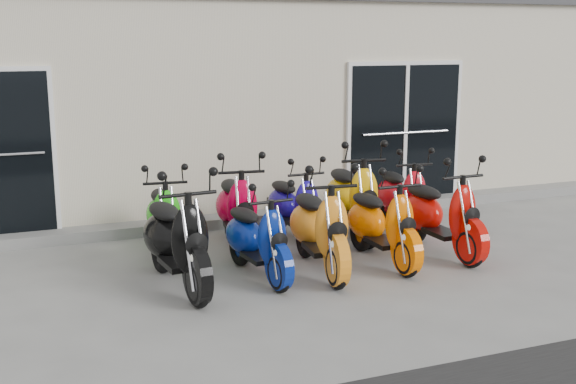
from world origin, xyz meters
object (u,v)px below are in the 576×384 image
object	(u,v)px
scooter_back_blue	(294,196)
scooter_back_extra	(402,186)
scooter_front_orange_a	(319,215)
scooter_front_orange_b	(382,212)
scooter_front_red	(441,203)
scooter_back_red	(237,198)
scooter_back_yellow	(352,186)
scooter_back_green	(164,207)
scooter_front_black	(176,226)
scooter_front_blue	(257,227)

from	to	relation	value
scooter_back_blue	scooter_back_extra	bearing A→B (deg)	-3.86
scooter_front_orange_a	scooter_front_orange_b	xyz separation A→B (m)	(0.83, 0.03, -0.04)
scooter_front_red	scooter_back_extra	world-z (taller)	scooter_front_red
scooter_back_red	scooter_back_extra	bearing A→B (deg)	9.88
scooter_front_orange_b	scooter_back_yellow	world-z (taller)	scooter_back_yellow
scooter_front_orange_a	scooter_back_blue	world-z (taller)	scooter_front_orange_a
scooter_back_extra	scooter_back_blue	bearing A→B (deg)	-173.94
scooter_front_orange_b	scooter_back_blue	distance (m)	1.48
scooter_front_orange_b	scooter_back_extra	world-z (taller)	scooter_front_orange_b
scooter_front_orange_b	scooter_back_red	xyz separation A→B (m)	(-1.42, 1.26, 0.03)
scooter_back_red	scooter_back_blue	size ratio (longest dim) A/B	1.12
scooter_back_blue	scooter_back_yellow	distance (m)	0.81
scooter_back_blue	scooter_front_orange_a	bearing A→B (deg)	-103.28
scooter_back_yellow	scooter_back_extra	world-z (taller)	scooter_back_yellow
scooter_front_red	scooter_back_green	distance (m)	3.46
scooter_back_blue	scooter_back_yellow	world-z (taller)	scooter_back_yellow
scooter_front_black	scooter_front_orange_a	size ratio (longest dim) A/B	1.04
scooter_front_orange_a	scooter_front_red	xyz separation A→B (m)	(1.70, 0.09, -0.02)
scooter_back_red	scooter_back_blue	world-z (taller)	scooter_back_red
scooter_back_red	scooter_back_yellow	xyz separation A→B (m)	(1.63, -0.04, 0.03)
scooter_front_blue	scooter_back_red	bearing A→B (deg)	77.01
scooter_back_green	scooter_back_extra	size ratio (longest dim) A/B	1.00
scooter_back_blue	scooter_back_red	bearing A→B (deg)	-176.63
scooter_back_green	scooter_back_blue	world-z (taller)	scooter_back_green
scooter_front_orange_b	scooter_back_blue	size ratio (longest dim) A/B	1.06
scooter_front_black	scooter_back_yellow	xyz separation A→B (m)	(2.70, 1.21, -0.01)
scooter_back_blue	scooter_back_yellow	xyz separation A→B (m)	(0.79, -0.14, 0.10)
scooter_front_black	scooter_back_extra	size ratio (longest dim) A/B	1.15
scooter_front_blue	scooter_front_orange_a	world-z (taller)	scooter_front_orange_a
scooter_front_red	scooter_back_red	world-z (taller)	scooter_back_red
scooter_back_yellow	scooter_front_orange_b	bearing A→B (deg)	-92.47
scooter_front_blue	scooter_back_green	world-z (taller)	scooter_back_green
scooter_front_blue	scooter_front_orange_b	bearing A→B (deg)	-6.83
scooter_front_orange_b	scooter_back_green	size ratio (longest dim) A/B	1.03
scooter_front_red	scooter_back_green	bearing A→B (deg)	156.22
scooter_front_black	scooter_front_red	world-z (taller)	scooter_front_black
scooter_back_yellow	scooter_back_blue	bearing A→B (deg)	177.50
scooter_front_black	scooter_back_extra	distance (m)	3.79
scooter_front_red	scooter_back_extra	bearing A→B (deg)	79.17
scooter_front_black	scooter_front_orange_a	xyz separation A→B (m)	(1.66, -0.04, -0.02)
scooter_front_black	scooter_front_orange_b	size ratio (longest dim) A/B	1.11
scooter_front_black	scooter_back_extra	bearing A→B (deg)	15.26
scooter_front_red	scooter_back_extra	xyz separation A→B (m)	(0.19, 1.27, -0.05)
scooter_front_red	scooter_back_red	distance (m)	2.58
scooter_front_orange_a	scooter_front_orange_b	bearing A→B (deg)	8.25
scooter_front_red	scooter_back_extra	size ratio (longest dim) A/B	1.08
scooter_back_green	scooter_front_orange_a	bearing A→B (deg)	-35.17
scooter_front_black	scooter_front_red	bearing A→B (deg)	-4.35
scooter_back_blue	scooter_front_blue	bearing A→B (deg)	-129.66
scooter_front_red	scooter_back_extra	distance (m)	1.29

